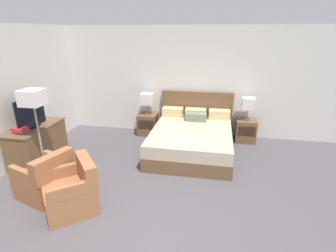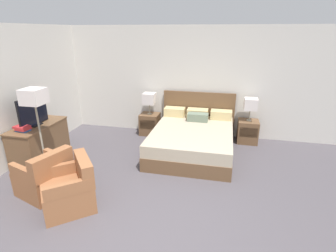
{
  "view_description": "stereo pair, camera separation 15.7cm",
  "coord_description": "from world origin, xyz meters",
  "px_view_note": "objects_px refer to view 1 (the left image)",
  "views": [
    {
      "loc": [
        0.74,
        -2.65,
        2.47
      ],
      "look_at": [
        -0.14,
        1.98,
        0.75
      ],
      "focal_mm": 28.0,
      "sensor_mm": 36.0,
      "label": 1
    },
    {
      "loc": [
        0.89,
        -2.61,
        2.47
      ],
      "look_at": [
        -0.14,
        1.98,
        0.75
      ],
      "focal_mm": 28.0,
      "sensor_mm": 36.0,
      "label": 2
    }
  ],
  "objects_px": {
    "dresser": "(38,143)",
    "book_red_cover": "(21,132)",
    "nightstand_right": "(246,130)",
    "table_lamp_left": "(147,99)",
    "bed": "(192,138)",
    "tv": "(31,113)",
    "table_lamp_right": "(248,104)",
    "book_small_top": "(20,129)",
    "book_blue_cover": "(21,131)",
    "nightstand_left": "(148,124)",
    "armchair_by_window": "(46,179)",
    "floor_lamp": "(34,104)",
    "armchair_companion": "(72,192)"
  },
  "relations": [
    {
      "from": "book_small_top",
      "to": "armchair_by_window",
      "type": "relative_size",
      "value": 0.29
    },
    {
      "from": "table_lamp_right",
      "to": "book_small_top",
      "type": "distance_m",
      "value": 4.68
    },
    {
      "from": "table_lamp_left",
      "to": "book_blue_cover",
      "type": "bearing_deg",
      "value": -129.07
    },
    {
      "from": "tv",
      "to": "dresser",
      "type": "bearing_deg",
      "value": 93.92
    },
    {
      "from": "nightstand_left",
      "to": "nightstand_right",
      "type": "xyz_separation_m",
      "value": [
        2.37,
        0.0,
        0.0
      ]
    },
    {
      "from": "table_lamp_right",
      "to": "book_small_top",
      "type": "height_order",
      "value": "table_lamp_right"
    },
    {
      "from": "book_red_cover",
      "to": "armchair_companion",
      "type": "height_order",
      "value": "book_red_cover"
    },
    {
      "from": "bed",
      "to": "nightstand_left",
      "type": "relative_size",
      "value": 4.04
    },
    {
      "from": "table_lamp_right",
      "to": "armchair_by_window",
      "type": "distance_m",
      "value": 4.37
    },
    {
      "from": "book_red_cover",
      "to": "floor_lamp",
      "type": "distance_m",
      "value": 0.73
    },
    {
      "from": "book_small_top",
      "to": "book_blue_cover",
      "type": "bearing_deg",
      "value": 0.0
    },
    {
      "from": "table_lamp_right",
      "to": "armchair_companion",
      "type": "distance_m",
      "value": 4.12
    },
    {
      "from": "bed",
      "to": "book_red_cover",
      "type": "height_order",
      "value": "bed"
    },
    {
      "from": "nightstand_left",
      "to": "nightstand_right",
      "type": "relative_size",
      "value": 1.0
    },
    {
      "from": "bed",
      "to": "book_blue_cover",
      "type": "xyz_separation_m",
      "value": [
        -2.94,
        -1.4,
        0.49
      ]
    },
    {
      "from": "nightstand_right",
      "to": "table_lamp_left",
      "type": "distance_m",
      "value": 2.46
    },
    {
      "from": "bed",
      "to": "nightstand_right",
      "type": "distance_m",
      "value": 1.41
    },
    {
      "from": "bed",
      "to": "table_lamp_right",
      "type": "bearing_deg",
      "value": 32.82
    },
    {
      "from": "dresser",
      "to": "book_red_cover",
      "type": "height_order",
      "value": "book_red_cover"
    },
    {
      "from": "bed",
      "to": "dresser",
      "type": "height_order",
      "value": "bed"
    },
    {
      "from": "armchair_companion",
      "to": "nightstand_right",
      "type": "bearing_deg",
      "value": 48.92
    },
    {
      "from": "bed",
      "to": "tv",
      "type": "relative_size",
      "value": 2.84
    },
    {
      "from": "table_lamp_left",
      "to": "armchair_by_window",
      "type": "bearing_deg",
      "value": -107.38
    },
    {
      "from": "nightstand_left",
      "to": "dresser",
      "type": "relative_size",
      "value": 0.43
    },
    {
      "from": "tv",
      "to": "floor_lamp",
      "type": "height_order",
      "value": "floor_lamp"
    },
    {
      "from": "table_lamp_left",
      "to": "nightstand_left",
      "type": "bearing_deg",
      "value": -90.0
    },
    {
      "from": "book_small_top",
      "to": "armchair_companion",
      "type": "bearing_deg",
      "value": -31.51
    },
    {
      "from": "table_lamp_left",
      "to": "book_red_cover",
      "type": "xyz_separation_m",
      "value": [
        -1.77,
        -2.17,
        -0.16
      ]
    },
    {
      "from": "tv",
      "to": "table_lamp_right",
      "type": "bearing_deg",
      "value": 24.1
    },
    {
      "from": "book_small_top",
      "to": "floor_lamp",
      "type": "xyz_separation_m",
      "value": [
        0.46,
        -0.1,
        0.51
      ]
    },
    {
      "from": "nightstand_left",
      "to": "table_lamp_left",
      "type": "relative_size",
      "value": 1.0
    },
    {
      "from": "book_red_cover",
      "to": "armchair_by_window",
      "type": "relative_size",
      "value": 0.27
    },
    {
      "from": "nightstand_left",
      "to": "table_lamp_right",
      "type": "height_order",
      "value": "table_lamp_right"
    },
    {
      "from": "nightstand_right",
      "to": "bed",
      "type": "bearing_deg",
      "value": -147.23
    },
    {
      "from": "nightstand_right",
      "to": "book_blue_cover",
      "type": "distance_m",
      "value": 4.69
    },
    {
      "from": "nightstand_right",
      "to": "table_lamp_left",
      "type": "height_order",
      "value": "table_lamp_left"
    },
    {
      "from": "table_lamp_right",
      "to": "book_red_cover",
      "type": "distance_m",
      "value": 4.67
    },
    {
      "from": "tv",
      "to": "armchair_by_window",
      "type": "relative_size",
      "value": 0.86
    },
    {
      "from": "nightstand_right",
      "to": "floor_lamp",
      "type": "distance_m",
      "value": 4.46
    },
    {
      "from": "nightstand_left",
      "to": "floor_lamp",
      "type": "relative_size",
      "value": 0.33
    },
    {
      "from": "book_red_cover",
      "to": "floor_lamp",
      "type": "relative_size",
      "value": 0.15
    },
    {
      "from": "nightstand_left",
      "to": "armchair_companion",
      "type": "distance_m",
      "value": 3.08
    },
    {
      "from": "nightstand_right",
      "to": "book_red_cover",
      "type": "bearing_deg",
      "value": -152.37
    },
    {
      "from": "book_small_top",
      "to": "table_lamp_right",
      "type": "bearing_deg",
      "value": 27.57
    },
    {
      "from": "nightstand_right",
      "to": "armchair_by_window",
      "type": "height_order",
      "value": "armchair_by_window"
    },
    {
      "from": "table_lamp_right",
      "to": "dresser",
      "type": "distance_m",
      "value": 4.54
    },
    {
      "from": "book_blue_cover",
      "to": "floor_lamp",
      "type": "height_order",
      "value": "floor_lamp"
    },
    {
      "from": "bed",
      "to": "book_red_cover",
      "type": "relative_size",
      "value": 9.12
    },
    {
      "from": "table_lamp_right",
      "to": "armchair_by_window",
      "type": "bearing_deg",
      "value": -138.91
    },
    {
      "from": "table_lamp_left",
      "to": "armchair_companion",
      "type": "height_order",
      "value": "table_lamp_left"
    }
  ]
}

